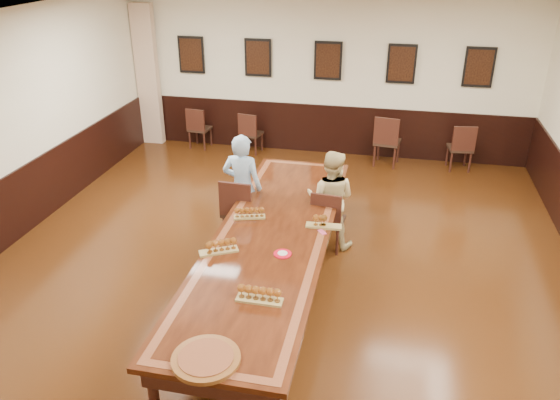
% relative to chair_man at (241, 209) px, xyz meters
% --- Properties ---
extents(floor, '(8.00, 10.00, 0.02)m').
position_rel_chair_man_xyz_m(floor, '(0.71, -1.09, -0.51)').
color(floor, black).
rests_on(floor, ground).
extents(ceiling, '(8.00, 10.00, 0.02)m').
position_rel_chair_man_xyz_m(ceiling, '(0.71, -1.09, 2.71)').
color(ceiling, white).
rests_on(ceiling, floor).
extents(wall_back, '(8.00, 0.02, 3.20)m').
position_rel_chair_man_xyz_m(wall_back, '(0.71, 3.92, 1.10)').
color(wall_back, '#EDE8C7').
rests_on(wall_back, floor).
extents(chair_man, '(0.50, 0.54, 1.00)m').
position_rel_chair_man_xyz_m(chair_man, '(0.00, 0.00, 0.00)').
color(chair_man, black).
rests_on(chair_man, floor).
extents(chair_woman, '(0.48, 0.51, 0.93)m').
position_rel_chair_man_xyz_m(chair_woman, '(1.28, 0.04, -0.04)').
color(chair_woman, black).
rests_on(chair_woman, floor).
extents(spare_chair_a, '(0.46, 0.49, 0.88)m').
position_rel_chair_man_xyz_m(spare_chair_a, '(-1.93, 3.62, -0.06)').
color(spare_chair_a, black).
rests_on(spare_chair_a, floor).
extents(spare_chair_b, '(0.47, 0.50, 0.86)m').
position_rel_chair_man_xyz_m(spare_chair_b, '(-0.78, 3.56, -0.07)').
color(spare_chair_b, black).
rests_on(spare_chair_b, floor).
extents(spare_chair_c, '(0.55, 0.58, 1.01)m').
position_rel_chair_man_xyz_m(spare_chair_c, '(1.98, 3.45, 0.00)').
color(spare_chair_c, black).
rests_on(spare_chair_c, floor).
extents(spare_chair_d, '(0.49, 0.53, 0.92)m').
position_rel_chair_man_xyz_m(spare_chair_d, '(3.35, 3.50, -0.04)').
color(spare_chair_d, black).
rests_on(spare_chair_d, floor).
extents(person_man, '(0.61, 0.42, 1.60)m').
position_rel_chair_man_xyz_m(person_man, '(0.01, 0.11, 0.30)').
color(person_man, '#5090C8').
rests_on(person_man, floor).
extents(person_woman, '(0.77, 0.62, 1.45)m').
position_rel_chair_man_xyz_m(person_woman, '(1.29, 0.14, 0.22)').
color(person_woman, '#DBC689').
rests_on(person_woman, floor).
extents(pink_phone, '(0.13, 0.14, 0.01)m').
position_rel_chair_man_xyz_m(pink_phone, '(1.31, -0.89, 0.25)').
color(pink_phone, '#CA4368').
rests_on(pink_phone, conference_table).
extents(curtain, '(0.45, 0.18, 2.90)m').
position_rel_chair_man_xyz_m(curtain, '(-3.04, 3.73, 0.95)').
color(curtain, '#CAA78B').
rests_on(curtain, floor).
extents(wainscoting, '(8.00, 10.00, 1.00)m').
position_rel_chair_man_xyz_m(wainscoting, '(0.71, -1.09, -0.00)').
color(wainscoting, black).
rests_on(wainscoting, floor).
extents(conference_table, '(1.40, 5.00, 0.76)m').
position_rel_chair_man_xyz_m(conference_table, '(0.71, -1.09, 0.11)').
color(conference_table, black).
rests_on(conference_table, floor).
extents(posters, '(6.14, 0.04, 0.74)m').
position_rel_chair_man_xyz_m(posters, '(0.71, 3.84, 1.40)').
color(posters, black).
rests_on(posters, wall_back).
extents(flight_a, '(0.43, 0.23, 0.15)m').
position_rel_chair_man_xyz_m(flight_a, '(0.33, -0.71, 0.32)').
color(flight_a, olive).
rests_on(flight_a, conference_table).
extents(flight_b, '(0.46, 0.17, 0.17)m').
position_rel_chair_man_xyz_m(flight_b, '(1.30, -0.75, 0.33)').
color(flight_b, olive).
rests_on(flight_b, conference_table).
extents(flight_c, '(0.46, 0.34, 0.17)m').
position_rel_chair_man_xyz_m(flight_c, '(0.21, -1.61, 0.33)').
color(flight_c, olive).
rests_on(flight_c, conference_table).
extents(flight_d, '(0.48, 0.15, 0.18)m').
position_rel_chair_man_xyz_m(flight_d, '(0.90, -2.43, 0.33)').
color(flight_d, olive).
rests_on(flight_d, conference_table).
extents(red_plate_grp, '(0.21, 0.21, 0.03)m').
position_rel_chair_man_xyz_m(red_plate_grp, '(0.94, -1.51, 0.26)').
color(red_plate_grp, red).
rests_on(red_plate_grp, conference_table).
extents(carved_platter, '(0.76, 0.76, 0.05)m').
position_rel_chair_man_xyz_m(carved_platter, '(0.65, -3.36, 0.27)').
color(carved_platter, '#5E3212').
rests_on(carved_platter, conference_table).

